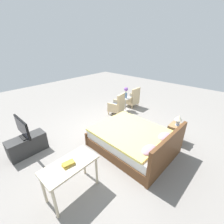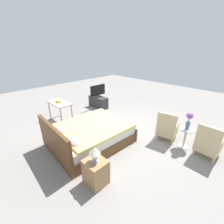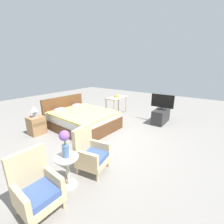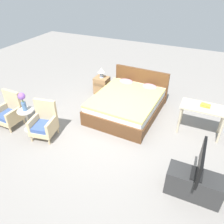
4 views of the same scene
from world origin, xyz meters
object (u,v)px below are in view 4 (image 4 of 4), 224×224
Objects in this scene: bed at (128,103)px; table_lamp at (101,71)px; side_table at (27,118)px; tv_flatscreen at (201,163)px; book_stack at (205,105)px; tv_stand at (194,184)px; vanity_desk at (203,111)px; flower_vase at (22,100)px; armchair_by_window_right at (44,123)px; nightstand at (102,85)px; armchair_by_window_left at (10,112)px.

bed reaches higher than table_lamp.
table_lamp is (0.80, 2.53, 0.40)m from side_table.
tv_flatscreen is (4.06, -0.26, 0.43)m from side_table.
side_table is 4.33m from book_stack.
tv_stand is 1.98m from vanity_desk.
flower_vase reaches higher than tv_stand.
book_stack is at bearing 26.51° from armchair_by_window_right.
bed is at bearing -31.67° from table_lamp.
bed is at bearing 51.38° from armchair_by_window_right.
bed is at bearing 176.89° from book_stack.
book_stack reaches higher than vanity_desk.
nightstand is at bearing 139.37° from tv_flatscreen.
vanity_desk is at bearing 23.01° from flower_vase.
armchair_by_window_right is 3.80m from vanity_desk.
armchair_by_window_left reaches higher than book_stack.
vanity_desk is at bearing -15.26° from nightstand.
armchair_by_window_left is 4.81m from vanity_desk.
tv_flatscreen reaches higher than flower_vase.
bed is at bearing 35.36° from armchair_by_window_left.
side_table is (-2.00, -1.80, 0.07)m from bed.
flower_vase is at bearing 176.30° from tv_stand.
tv_flatscreen is (4.62, -0.25, 0.43)m from armchair_by_window_left.
tv_flatscreen is at bearing -3.69° from side_table.
armchair_by_window_right is 1.65× the size of nightstand.
bed is 9.68× the size of book_stack.
tv_flatscreen is at bearing -87.28° from book_stack.
nightstand is at bearing 72.42° from side_table.
side_table is 4.09m from tv_flatscreen.
flower_vase reaches higher than armchair_by_window_left.
flower_vase is 2.06× the size of book_stack.
tv_stand is 0.54m from tv_flatscreen.
vanity_desk is (3.94, 1.68, -0.23)m from flower_vase.
tv_flatscreen reaches higher than bed.
flower_vase is 0.46× the size of vanity_desk.
bed is 2.33× the size of tv_stand.
armchair_by_window_right is at bearing 175.97° from tv_flatscreen.
bed is at bearing 42.01° from flower_vase.
side_table is 2.69m from table_lamp.
armchair_by_window_left reaches higher than table_lamp.
armchair_by_window_right is 2.56m from nightstand.
flower_vase is at bearing 178.45° from armchair_by_window_right.
tv_stand is (2.06, -2.06, -0.04)m from bed.
armchair_by_window_left is 1.10m from armchair_by_window_right.
nightstand is 3.28m from vanity_desk.
bed is 2.69m from side_table.
vanity_desk is (4.50, 1.69, 0.27)m from armchair_by_window_left.
vanity_desk is at bearing -3.57° from bed.
bed is 2.43× the size of armchair_by_window_left.
tv_flatscreen is (3.51, -0.25, 0.43)m from armchair_by_window_right.
bed is at bearing 176.43° from vanity_desk.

